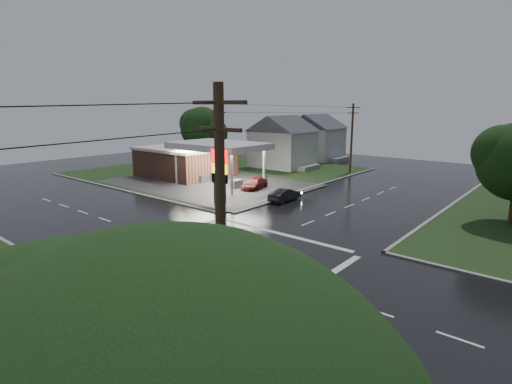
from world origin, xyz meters
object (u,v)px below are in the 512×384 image
Objects in this scene: pylon_sign at (219,168)px; tree_nw_behind at (203,129)px; car_crossing at (280,288)px; car_pump at (255,184)px; car_north at (285,195)px; utility_pole_nw at (219,153)px; utility_pole_se at (221,249)px; house_near at (283,141)px; utility_pole_n at (352,137)px; gas_station at (190,160)px; house_far at (315,136)px.

tree_nw_behind reaches higher than pylon_sign.
car_pump is at bearing 65.02° from car_crossing.
car_crossing is (13.06, -18.69, 0.04)m from car_north.
utility_pole_nw is 1.00× the size of utility_pole_se.
utility_pole_nw is 28.90m from house_near.
utility_pole_se is 9.25m from car_crossing.
utility_pole_n is 1.05× the size of tree_nw_behind.
gas_station is at bearing 147.77° from utility_pole_nw.
house_near is 1.00× the size of house_far.
pylon_sign is at bearing -39.87° from tree_nw_behind.
pylon_sign is 39.21m from house_far.
car_north is at bearing -63.84° from house_far.
pylon_sign is at bearing 75.83° from car_crossing.
gas_station is at bearing 164.84° from car_pump.
house_near is at bearing 123.79° from utility_pole_se.
car_pump is (7.95, -16.85, -3.72)m from house_near.
house_far reaches higher than gas_station.
gas_station is 2.62× the size of tree_nw_behind.
car_crossing is at bearing 124.69° from car_north.
car_crossing reaches higher than car_north.
utility_pole_n reaches higher than house_near.
utility_pole_se is 58.64m from tree_nw_behind.
utility_pole_se is 1.00× the size of house_near.
utility_pole_n reaches higher than car_crossing.
utility_pole_nw is at bearing 66.05° from car_north.
house_near is 12.04m from house_far.
house_near is 1.10× the size of tree_nw_behind.
car_pump is at bearing 106.12° from pylon_sign.
pylon_sign is 30.49m from tree_nw_behind.
house_near reaches higher than car_pump.
utility_pole_nw is at bearing -45.00° from pylon_sign.
car_pump is at bearing -64.74° from house_near.
car_north is at bearing 55.76° from pylon_sign.
gas_station reaches higher than car_crossing.
utility_pole_nw is 26.87m from utility_pole_se.
tree_nw_behind is (-24.34, 20.49, 0.46)m from utility_pole_nw.
utility_pole_n is 19.76m from car_pump.
utility_pole_n is 0.95× the size of house_far.
car_crossing is at bearing -54.22° from house_near.
house_near is (-11.45, 26.50, -1.32)m from utility_pole_nw.
tree_nw_behind is (-43.34, 39.49, 0.46)m from utility_pole_se.
utility_pole_se reaches higher than house_far.
car_pump is (-6.55, 2.71, -0.03)m from car_north.
utility_pole_nw is 1.05× the size of utility_pole_n.
utility_pole_nw is 11.44m from car_pump.
utility_pole_nw is 1.10× the size of tree_nw_behind.
gas_station is 45.83m from utility_pole_se.
tree_nw_behind is at bearing -26.59° from car_north.
house_near is (-30.45, 45.50, -1.32)m from utility_pole_se.
utility_pole_n is (16.18, 18.30, 2.92)m from gas_station.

